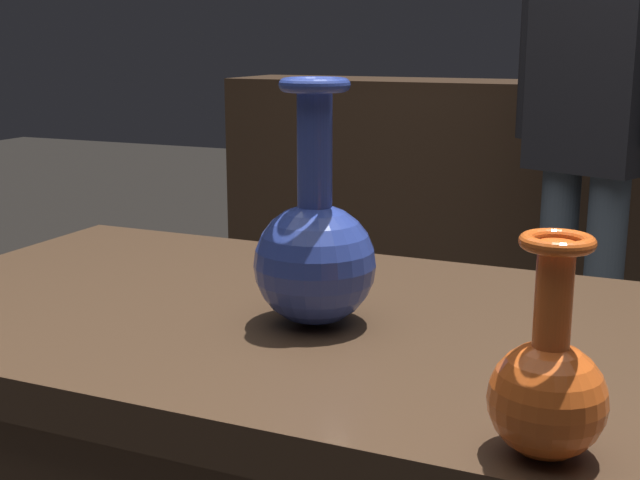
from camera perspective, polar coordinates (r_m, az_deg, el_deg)
The scene contains 5 objects.
back_display_shelf at distance 3.22m, azimuth 16.15°, elevation 1.24°, with size 2.60×0.40×0.99m.
vase_centerpiece at distance 1.02m, azimuth -0.40°, elevation -0.72°, with size 0.15×0.15×0.29m.
vase_tall_behind at distance 0.73m, azimuth 14.99°, elevation -9.40°, with size 0.10×0.10×0.19m.
shelf_vase_center at distance 3.18m, azimuth 16.86°, elevation 11.32°, with size 0.11×0.11×0.22m.
visitor_center_back at distance 2.50m, azimuth 17.62°, elevation 7.73°, with size 0.44×0.29×1.57m.
Camera 1 is at (0.41, -0.93, 1.14)m, focal length 47.89 mm.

